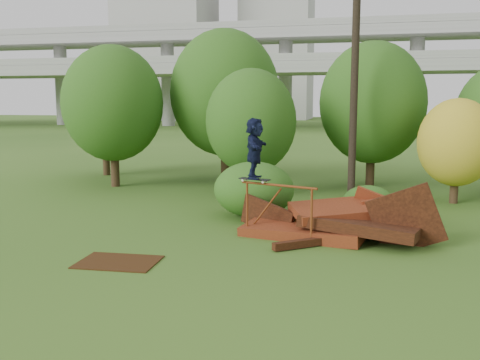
% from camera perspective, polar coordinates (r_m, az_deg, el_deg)
% --- Properties ---
extents(ground, '(240.00, 240.00, 0.00)m').
position_cam_1_polar(ground, '(12.60, 1.49, -8.64)').
color(ground, '#2D5116').
rests_on(ground, ground).
extents(scrap_pile, '(5.72, 3.39, 2.05)m').
position_cam_1_polar(scrap_pile, '(14.92, 10.01, -4.55)').
color(scrap_pile, '#501F0E').
rests_on(scrap_pile, ground).
extents(grind_rail, '(2.15, 0.82, 1.52)m').
position_cam_1_polar(grind_rail, '(14.26, 4.10, -2.15)').
color(grind_rail, brown).
rests_on(grind_rail, ground).
extents(skateboard, '(0.92, 0.52, 0.09)m').
position_cam_1_polar(skateboard, '(14.54, 1.55, 0.09)').
color(skateboard, black).
rests_on(skateboard, grind_rail).
extents(skater, '(0.59, 1.56, 1.65)m').
position_cam_1_polar(skater, '(14.45, 1.57, 3.39)').
color(skater, black).
rests_on(skater, skateboard).
extents(flat_plate, '(1.87, 1.38, 0.03)m').
position_cam_1_polar(flat_plate, '(12.79, -12.86, -8.52)').
color(flat_plate, '#341D0B').
rests_on(flat_plate, ground).
extents(tree_0, '(4.32, 4.32, 6.09)m').
position_cam_1_polar(tree_0, '(23.80, -13.41, 7.94)').
color(tree_0, black).
rests_on(tree_0, ground).
extents(tree_1, '(5.00, 5.00, 6.96)m').
position_cam_1_polar(tree_1, '(24.71, -1.64, 9.27)').
color(tree_1, black).
rests_on(tree_1, ground).
extents(tree_2, '(3.52, 3.52, 4.96)m').
position_cam_1_polar(tree_2, '(20.76, 1.20, 6.28)').
color(tree_2, black).
rests_on(tree_2, ground).
extents(tree_3, '(4.48, 4.48, 6.22)m').
position_cam_1_polar(tree_3, '(23.51, 13.96, 8.00)').
color(tree_3, black).
rests_on(tree_3, ground).
extents(tree_4, '(2.76, 2.76, 3.82)m').
position_cam_1_polar(tree_4, '(20.82, 22.12, 3.72)').
color(tree_4, black).
rests_on(tree_4, ground).
extents(tree_6, '(3.86, 3.86, 5.39)m').
position_cam_1_polar(tree_6, '(27.67, -14.25, 7.04)').
color(tree_6, black).
rests_on(tree_6, ground).
extents(shrub_left, '(2.59, 2.39, 1.79)m').
position_cam_1_polar(shrub_left, '(17.13, 1.50, -1.01)').
color(shrub_left, '#275215').
rests_on(shrub_left, ground).
extents(shrub_right, '(1.64, 1.50, 1.16)m').
position_cam_1_polar(shrub_right, '(16.76, 13.52, -2.54)').
color(shrub_right, '#275215').
rests_on(shrub_right, ground).
extents(utility_pole, '(1.40, 0.28, 10.47)m').
position_cam_1_polar(utility_pole, '(20.39, 12.18, 12.75)').
color(utility_pole, black).
rests_on(utility_pole, ground).
extents(freeway_overpass, '(160.00, 15.00, 13.70)m').
position_cam_1_polar(freeway_overpass, '(75.05, 11.54, 13.27)').
color(freeway_overpass, gray).
rests_on(freeway_overpass, ground).
extents(building_left, '(18.00, 16.00, 35.00)m').
position_cam_1_polar(building_left, '(115.03, -7.82, 15.19)').
color(building_left, '#9E9E99').
rests_on(building_left, ground).
extents(building_right, '(14.00, 14.00, 28.00)m').
position_cam_1_polar(building_right, '(115.74, 4.03, 13.46)').
color(building_right, '#9E9E99').
rests_on(building_right, ground).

